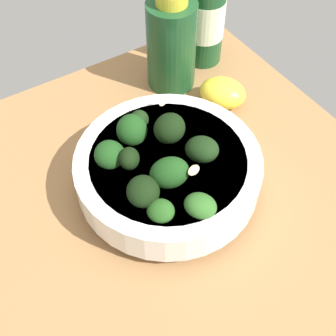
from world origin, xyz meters
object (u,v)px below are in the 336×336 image
(bottle_tall, at_px, (171,43))
(bottle_short, at_px, (205,18))
(bowl_of_broccoli, at_px, (167,169))
(lemon_wedge, at_px, (223,93))

(bottle_tall, xyz_separation_m, bottle_short, (-0.02, 0.08, 0.00))
(bowl_of_broccoli, distance_m, lemon_wedge, 0.18)
(bowl_of_broccoli, bearing_deg, bottle_tall, 145.88)
(bowl_of_broccoli, xyz_separation_m, bottle_short, (-0.20, 0.19, 0.04))
(lemon_wedge, height_order, bottle_short, bottle_short)
(bowl_of_broccoli, relative_size, bottle_short, 1.42)
(lemon_wedge, bearing_deg, bottle_tall, -155.88)
(bowl_of_broccoli, bearing_deg, lemon_wedge, 120.25)
(bottle_tall, height_order, bottle_short, bottle_short)
(lemon_wedge, relative_size, bottle_tall, 0.45)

